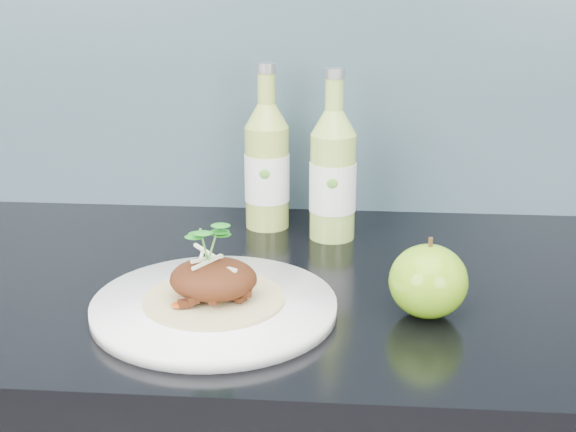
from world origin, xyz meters
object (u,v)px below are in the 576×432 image
at_px(green_apple, 428,281).
at_px(cider_bottle_right, 333,175).
at_px(dinner_plate, 214,307).
at_px(cider_bottle_left, 267,166).

height_order(green_apple, cider_bottle_right, cider_bottle_right).
bearing_deg(cider_bottle_right, dinner_plate, -96.50).
relative_size(cider_bottle_left, cider_bottle_right, 1.00).
distance_m(cider_bottle_left, cider_bottle_right, 0.11).
relative_size(green_apple, cider_bottle_left, 0.45).
distance_m(green_apple, cider_bottle_left, 0.37).
bearing_deg(green_apple, cider_bottle_left, 125.97).
height_order(dinner_plate, green_apple, green_apple).
bearing_deg(green_apple, dinner_plate, -176.58).
bearing_deg(cider_bottle_right, green_apple, -46.68).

